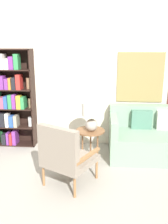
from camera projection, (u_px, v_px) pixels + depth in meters
ground_plane at (71, 205)px, 3.11m from camera, size 14.00×14.00×0.00m
wall_back at (86, 76)px, 4.69m from camera, size 6.40×0.08×2.70m
bookshelf at (11, 98)px, 4.72m from camera, size 0.77×0.30×1.85m
armchair at (65, 154)px, 3.40m from camera, size 0.85×0.86×0.92m
couch at (167, 138)px, 4.40m from camera, size 2.04×0.92×0.85m
side_table at (90, 134)px, 4.20m from camera, size 0.49×0.49×0.54m
table_lamp at (92, 113)px, 4.06m from camera, size 0.33×0.33×0.49m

